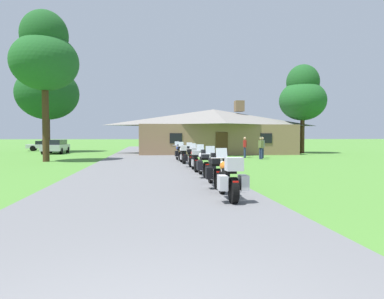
{
  "coord_description": "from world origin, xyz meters",
  "views": [
    {
      "loc": [
        0.05,
        -2.42,
        1.67
      ],
      "look_at": [
        2.56,
        17.68,
        0.95
      ],
      "focal_mm": 32.81,
      "sensor_mm": 36.0,
      "label": 1
    }
  ],
  "objects_px": {
    "motorcycle_blue_farthest_in_row": "(179,153)",
    "tree_left_near": "(45,55)",
    "motorcycle_red_fourth_in_row": "(195,159)",
    "bystander_olive_shirt_beside_signpost": "(261,147)",
    "bystander_red_shirt_by_tree": "(245,146)",
    "tree_left_far": "(47,86)",
    "motorcycle_black_second_in_row": "(215,170)",
    "tree_right_of_lodge": "(303,95)",
    "motorcycle_orange_fifth_in_row": "(190,156)",
    "bystander_gray_shirt_near_lodge": "(262,146)",
    "parked_white_sedan_far_left": "(45,145)",
    "motorcycle_white_sixth_in_row": "(183,154)",
    "parked_silver_suv_far_left": "(56,146)",
    "motorcycle_orange_nearest_to_camera": "(229,179)",
    "motorcycle_white_third_in_row": "(204,163)"
  },
  "relations": [
    {
      "from": "bystander_gray_shirt_near_lodge",
      "to": "parked_white_sedan_far_left",
      "type": "relative_size",
      "value": 0.37
    },
    {
      "from": "bystander_red_shirt_by_tree",
      "to": "bystander_gray_shirt_near_lodge",
      "type": "bearing_deg",
      "value": -105.69
    },
    {
      "from": "motorcycle_orange_fifth_in_row",
      "to": "tree_right_of_lodge",
      "type": "height_order",
      "value": "tree_right_of_lodge"
    },
    {
      "from": "motorcycle_blue_farthest_in_row",
      "to": "bystander_gray_shirt_near_lodge",
      "type": "height_order",
      "value": "bystander_gray_shirt_near_lodge"
    },
    {
      "from": "motorcycle_blue_farthest_in_row",
      "to": "tree_left_near",
      "type": "relative_size",
      "value": 0.21
    },
    {
      "from": "bystander_olive_shirt_beside_signpost",
      "to": "bystander_red_shirt_by_tree",
      "type": "height_order",
      "value": "bystander_olive_shirt_beside_signpost"
    },
    {
      "from": "motorcycle_orange_nearest_to_camera",
      "to": "motorcycle_orange_fifth_in_row",
      "type": "relative_size",
      "value": 1.0
    },
    {
      "from": "motorcycle_red_fourth_in_row",
      "to": "bystander_gray_shirt_near_lodge",
      "type": "relative_size",
      "value": 1.25
    },
    {
      "from": "bystander_gray_shirt_near_lodge",
      "to": "bystander_red_shirt_by_tree",
      "type": "xyz_separation_m",
      "value": [
        -1.3,
        0.49,
        0.0
      ]
    },
    {
      "from": "bystander_gray_shirt_near_lodge",
      "to": "tree_left_near",
      "type": "height_order",
      "value": "tree_left_near"
    },
    {
      "from": "motorcycle_black_second_in_row",
      "to": "tree_right_of_lodge",
      "type": "relative_size",
      "value": 0.23
    },
    {
      "from": "motorcycle_black_second_in_row",
      "to": "parked_silver_suv_far_left",
      "type": "bearing_deg",
      "value": 115.49
    },
    {
      "from": "motorcycle_white_third_in_row",
      "to": "parked_white_sedan_far_left",
      "type": "height_order",
      "value": "motorcycle_white_third_in_row"
    },
    {
      "from": "motorcycle_red_fourth_in_row",
      "to": "bystander_olive_shirt_beside_signpost",
      "type": "xyz_separation_m",
      "value": [
        6.21,
        9.01,
        0.33
      ]
    },
    {
      "from": "motorcycle_red_fourth_in_row",
      "to": "motorcycle_white_sixth_in_row",
      "type": "xyz_separation_m",
      "value": [
        -0.09,
        4.95,
        0.0
      ]
    },
    {
      "from": "motorcycle_orange_fifth_in_row",
      "to": "bystander_olive_shirt_beside_signpost",
      "type": "distance_m",
      "value": 8.87
    },
    {
      "from": "tree_left_far",
      "to": "parked_silver_suv_far_left",
      "type": "bearing_deg",
      "value": -66.42
    },
    {
      "from": "motorcycle_orange_nearest_to_camera",
      "to": "motorcycle_black_second_in_row",
      "type": "bearing_deg",
      "value": 88.84
    },
    {
      "from": "motorcycle_red_fourth_in_row",
      "to": "parked_silver_suv_far_left",
      "type": "xyz_separation_m",
      "value": [
        -11.43,
        20.06,
        0.16
      ]
    },
    {
      "from": "motorcycle_orange_nearest_to_camera",
      "to": "tree_left_far",
      "type": "xyz_separation_m",
      "value": [
        -13.15,
        32.02,
        6.69
      ]
    },
    {
      "from": "parked_silver_suv_far_left",
      "to": "motorcycle_black_second_in_row",
      "type": "bearing_deg",
      "value": -66.38
    },
    {
      "from": "motorcycle_orange_nearest_to_camera",
      "to": "motorcycle_white_sixth_in_row",
      "type": "distance_m",
      "value": 12.65
    },
    {
      "from": "motorcycle_blue_farthest_in_row",
      "to": "bystander_olive_shirt_beside_signpost",
      "type": "xyz_separation_m",
      "value": [
        6.28,
        1.57,
        0.34
      ]
    },
    {
      "from": "motorcycle_orange_nearest_to_camera",
      "to": "motorcycle_white_third_in_row",
      "type": "xyz_separation_m",
      "value": [
        0.19,
        5.22,
        0.0
      ]
    },
    {
      "from": "parked_silver_suv_far_left",
      "to": "parked_white_sedan_far_left",
      "type": "height_order",
      "value": "parked_silver_suv_far_left"
    },
    {
      "from": "motorcycle_white_third_in_row",
      "to": "bystander_red_shirt_by_tree",
      "type": "distance_m",
      "value": 14.47
    },
    {
      "from": "tree_left_far",
      "to": "tree_right_of_lodge",
      "type": "distance_m",
      "value": 27.64
    },
    {
      "from": "tree_right_of_lodge",
      "to": "motorcycle_white_third_in_row",
      "type": "bearing_deg",
      "value": -123.39
    },
    {
      "from": "tree_right_of_lodge",
      "to": "motorcycle_white_sixth_in_row",
      "type": "bearing_deg",
      "value": -136.21
    },
    {
      "from": "motorcycle_white_sixth_in_row",
      "to": "motorcycle_blue_farthest_in_row",
      "type": "distance_m",
      "value": 2.49
    },
    {
      "from": "motorcycle_black_second_in_row",
      "to": "bystander_olive_shirt_beside_signpost",
      "type": "bearing_deg",
      "value": 67.86
    },
    {
      "from": "motorcycle_red_fourth_in_row",
      "to": "tree_left_far",
      "type": "height_order",
      "value": "tree_left_far"
    },
    {
      "from": "motorcycle_white_third_in_row",
      "to": "bystander_red_shirt_by_tree",
      "type": "height_order",
      "value": "bystander_red_shirt_by_tree"
    },
    {
      "from": "tree_right_of_lodge",
      "to": "parked_white_sedan_far_left",
      "type": "bearing_deg",
      "value": 160.61
    },
    {
      "from": "bystander_gray_shirt_near_lodge",
      "to": "motorcycle_white_third_in_row",
      "type": "bearing_deg",
      "value": -165.48
    },
    {
      "from": "motorcycle_white_sixth_in_row",
      "to": "parked_silver_suv_far_left",
      "type": "xyz_separation_m",
      "value": [
        -11.34,
        15.11,
        0.16
      ]
    },
    {
      "from": "motorcycle_black_second_in_row",
      "to": "parked_white_sedan_far_left",
      "type": "height_order",
      "value": "motorcycle_black_second_in_row"
    },
    {
      "from": "bystander_red_shirt_by_tree",
      "to": "tree_left_near",
      "type": "distance_m",
      "value": 16.07
    },
    {
      "from": "bystander_red_shirt_by_tree",
      "to": "tree_left_far",
      "type": "bearing_deg",
      "value": 59.38
    },
    {
      "from": "motorcycle_white_third_in_row",
      "to": "tree_left_near",
      "type": "distance_m",
      "value": 15.61
    },
    {
      "from": "motorcycle_white_third_in_row",
      "to": "tree_left_near",
      "type": "bearing_deg",
      "value": 129.35
    },
    {
      "from": "motorcycle_black_second_in_row",
      "to": "parked_silver_suv_far_left",
      "type": "height_order",
      "value": "parked_silver_suv_far_left"
    },
    {
      "from": "motorcycle_white_third_in_row",
      "to": "tree_right_of_lodge",
      "type": "height_order",
      "value": "tree_right_of_lodge"
    },
    {
      "from": "motorcycle_white_sixth_in_row",
      "to": "motorcycle_blue_farthest_in_row",
      "type": "height_order",
      "value": "same"
    },
    {
      "from": "motorcycle_white_third_in_row",
      "to": "bystander_red_shirt_by_tree",
      "type": "bearing_deg",
      "value": 67.05
    },
    {
      "from": "motorcycle_orange_nearest_to_camera",
      "to": "bystander_gray_shirt_near_lodge",
      "type": "distance_m",
      "value": 19.41
    },
    {
      "from": "bystander_gray_shirt_near_lodge",
      "to": "tree_left_far",
      "type": "distance_m",
      "value": 25.24
    },
    {
      "from": "motorcycle_red_fourth_in_row",
      "to": "motorcycle_orange_nearest_to_camera",
      "type": "bearing_deg",
      "value": -90.04
    },
    {
      "from": "bystander_olive_shirt_beside_signpost",
      "to": "motorcycle_black_second_in_row",
      "type": "bearing_deg",
      "value": 133.77
    },
    {
      "from": "motorcycle_orange_nearest_to_camera",
      "to": "motorcycle_white_third_in_row",
      "type": "relative_size",
      "value": 1.0
    }
  ]
}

